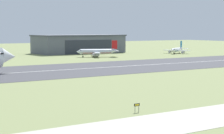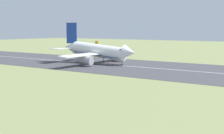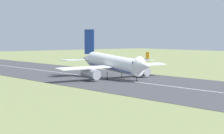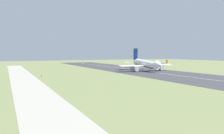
{
  "view_description": "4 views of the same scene",
  "coord_description": "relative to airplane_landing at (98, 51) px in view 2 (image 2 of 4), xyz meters",
  "views": [
    {
      "loc": [
        -79.45,
        -38.25,
        16.46
      ],
      "look_at": [
        1.87,
        82.12,
        3.57
      ],
      "focal_mm": 70.0,
      "sensor_mm": 36.0,
      "label": 1
    },
    {
      "loc": [
        51.89,
        -3.78,
        16.72
      ],
      "look_at": [
        0.89,
        70.94,
        5.61
      ],
      "focal_mm": 50.0,
      "sensor_mm": 36.0,
      "label": 2
    },
    {
      "loc": [
        96.93,
        8.79,
        16.93
      ],
      "look_at": [
        -4.18,
        88.73,
        7.83
      ],
      "focal_mm": 70.0,
      "sensor_mm": 36.0,
      "label": 3
    },
    {
      "loc": [
        115.85,
        8.79,
        15.1
      ],
      "look_at": [
        -18.78,
        74.74,
        5.84
      ],
      "focal_mm": 35.0,
      "sensor_mm": 36.0,
      "label": 4
    }
  ],
  "objects": [
    {
      "name": "runway_centreline",
      "position": [
        38.85,
        -1.93,
        -5.83
      ],
      "size": [
        435.01,
        0.7,
        0.01
      ],
      "primitive_type": "cube",
      "color": "silver",
      "rests_on": "runway_strip"
    },
    {
      "name": "ground_plane",
      "position": [
        38.85,
        -59.48,
        -5.89
      ],
      "size": [
        723.34,
        723.34,
        0.0
      ],
      "primitive_type": "plane",
      "color": "#7A8451"
    },
    {
      "name": "runway_strip",
      "position": [
        38.85,
        -1.93,
        -5.86
      ],
      "size": [
        483.34,
        54.64,
        0.06
      ],
      "primitive_type": "cube",
      "color": "#3D3D42",
      "rests_on": "ground_plane"
    },
    {
      "name": "airplane_parked_west",
      "position": [
        -58.4,
        64.13,
        -3.32
      ],
      "size": [
        20.6,
        21.47,
        7.76
      ],
      "color": "silver",
      "rests_on": "ground_plane"
    },
    {
      "name": "airplane_landing",
      "position": [
        0.0,
        0.0,
        0.0
      ],
      "size": [
        42.73,
        52.33,
        19.86
      ],
      "color": "white",
      "rests_on": "ground_plane"
    }
  ]
}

